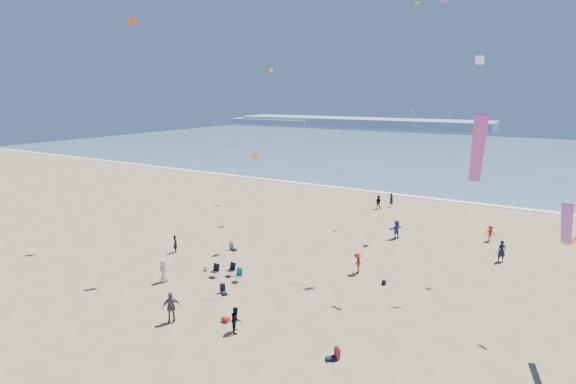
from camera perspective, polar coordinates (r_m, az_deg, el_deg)
The scene contains 13 objects.
ground at distance 24.87m, azimuth -14.57°, elevation -21.08°, with size 220.00×220.00×0.00m, color tan.
ocean at distance 111.04m, azimuth 22.94°, elevation 4.40°, with size 220.00×100.00×0.06m, color #476B84.
surf_line at distance 62.57m, azimuth 16.12°, elevation -0.59°, with size 220.00×1.20×0.08m, color white.
headland_far at distance 199.31m, azimuth 8.89°, elevation 8.79°, with size 110.00×20.00×3.20m, color #7A8EA8.
headland_near at distance 213.43m, azimuth -1.74°, elevation 8.99°, with size 40.00×14.00×2.00m, color #7A8EA8.
standing_flyers at distance 32.50m, azimuth 11.49°, elevation -10.88°, with size 33.46×43.78×1.93m.
seated_group at distance 26.79m, azimuth -5.45°, elevation -17.04°, with size 17.53×24.03×0.84m.
chair_cluster at distance 34.43m, azimuth -7.69°, elevation -10.02°, with size 2.64×1.45×1.00m.
white_tote at distance 36.20m, azimuth -10.37°, elevation -9.48°, with size 0.35×0.20×0.40m, color silver.
black_backpack at distance 36.22m, azimuth -7.07°, elevation -9.37°, with size 0.30×0.22×0.38m, color black.
cooler at distance 28.57m, azimuth -7.93°, elevation -15.72°, with size 0.45×0.30×0.30m, color red.
navy_bag at distance 33.90m, azimuth 12.07°, elevation -11.17°, with size 0.28×0.18×0.34m, color black.
kites_aloft at distance 27.72m, azimuth 17.45°, elevation 15.55°, with size 40.57×39.20×24.22m.
Camera 1 is at (15.33, -14.14, 13.55)m, focal length 28.00 mm.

